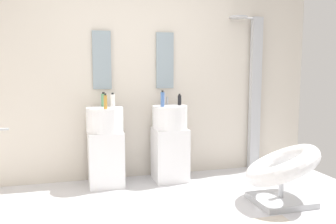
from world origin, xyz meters
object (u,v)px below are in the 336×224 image
Objects in this scene: soap_bottle_white at (113,100)px; soap_bottle_black at (179,100)px; pedestal_sink_right at (170,142)px; soap_bottle_amber at (105,102)px; soap_bottle_blue at (162,99)px; soap_bottle_grey at (163,99)px; shower_column at (254,90)px; soap_bottle_green at (104,100)px; lounge_chair at (282,170)px; pedestal_sink_left at (105,146)px.

soap_bottle_white is 1.20× the size of soap_bottle_black.
soap_bottle_amber reaches higher than pedestal_sink_right.
soap_bottle_grey is at bearing 72.06° from soap_bottle_blue.
pedestal_sink_right is at bearing -171.47° from shower_column.
soap_bottle_green is at bearing -177.99° from shower_column.
pedestal_sink_right is 5.33× the size of soap_bottle_blue.
soap_bottle_white is (-0.63, -0.05, 0.00)m from soap_bottle_grey.
shower_column reaches higher than soap_bottle_white.
pedestal_sink_right is 1.38m from lounge_chair.
soap_bottle_blue is (-0.06, -0.19, 0.01)m from soap_bottle_grey.
soap_bottle_blue reaches higher than pedestal_sink_left.
soap_bottle_black reaches higher than pedestal_sink_left.
soap_bottle_amber is at bearing 151.93° from lounge_chair.
pedestal_sink_left is 1.00× the size of pedestal_sink_right.
shower_column is 2.06m from soap_bottle_amber.
soap_bottle_grey is at bearing 7.29° from pedestal_sink_left.
pedestal_sink_left is 1.98m from lounge_chair.
lounge_chair is 6.19× the size of soap_bottle_amber.
soap_bottle_blue reaches higher than soap_bottle_green.
lounge_chair is 6.25× the size of soap_bottle_green.
soap_bottle_blue is (0.67, -0.21, 0.01)m from soap_bottle_green.
pedestal_sink_left reaches higher than lounge_chair.
soap_bottle_amber is (-0.00, -0.16, 0.53)m from pedestal_sink_left.
soap_bottle_amber is (-0.79, -0.16, 0.53)m from pedestal_sink_right.
soap_bottle_amber reaches higher than soap_bottle_black.
shower_column is 1.48m from lounge_chair.
soap_bottle_green is at bearing 89.28° from soap_bottle_amber.
lounge_chair is 1.47m from soap_bottle_black.
lounge_chair is 2.02m from soap_bottle_white.
soap_bottle_white is at bearing -175.69° from shower_column.
pedestal_sink_right is 0.96× the size of lounge_chair.
soap_bottle_green reaches higher than pedestal_sink_right.
lounge_chair is 2.14m from soap_bottle_green.
soap_bottle_green is 1.04× the size of soap_bottle_grey.
soap_bottle_amber is (-2.03, -0.34, -0.07)m from shower_column.
soap_bottle_black is (0.25, 0.12, -0.03)m from soap_bottle_blue.
soap_bottle_amber is 1.24× the size of soap_bottle_black.
soap_bottle_black reaches higher than lounge_chair.
soap_bottle_blue reaches higher than soap_bottle_black.
soap_bottle_green is 0.99× the size of soap_bottle_amber.
soap_bottle_green is at bearing 90.15° from pedestal_sink_left.
soap_bottle_green is at bearing 145.16° from lounge_chair.
soap_bottle_blue is (-1.35, -0.28, -0.06)m from shower_column.
soap_bottle_black reaches higher than pedestal_sink_right.
soap_bottle_grey is 0.63m from soap_bottle_white.
lounge_chair is at bearing -34.84° from soap_bottle_green.
pedestal_sink_right is at bearing -58.75° from soap_bottle_grey.
soap_bottle_black is (0.92, -0.09, -0.02)m from soap_bottle_green.
soap_bottle_blue is (-0.12, -0.09, 0.54)m from pedestal_sink_right.
pedestal_sink_right is at bearing 38.91° from soap_bottle_blue.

